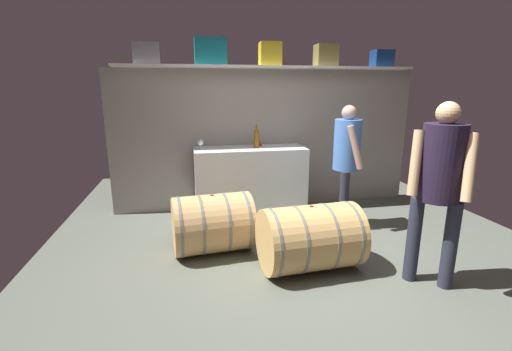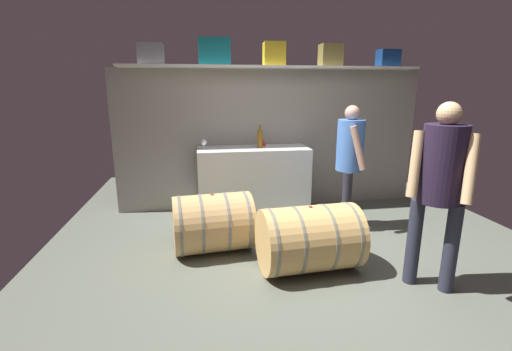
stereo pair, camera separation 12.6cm
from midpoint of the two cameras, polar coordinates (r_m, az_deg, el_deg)
name	(u,v)px [view 1 (the left image)]	position (r m, az deg, el deg)	size (l,w,h in m)	color
ground_plane	(298,250)	(4.02, 5.94, -11.97)	(5.66, 7.49, 0.02)	#54594E
back_wall_panel	(267,140)	(5.23, 1.08, 5.84)	(4.46, 0.10, 2.01)	gray
high_shelf_board	(270,67)	(5.04, 1.51, 17.17)	(4.11, 0.40, 0.03)	white
toolcase_grey	(146,54)	(4.95, -18.11, 18.29)	(0.33, 0.28, 0.26)	gray
toolcase_teal	(210,52)	(4.94, -8.19, 19.28)	(0.41, 0.26, 0.34)	#127A87
toolcase_yellow	(270,54)	(5.05, 1.53, 19.09)	(0.28, 0.28, 0.31)	yellow
toolcase_olive	(326,56)	(5.28, 10.55, 18.59)	(0.29, 0.24, 0.30)	olive
toolcase_navy	(382,59)	(5.65, 19.14, 17.47)	(0.29, 0.20, 0.24)	navy
work_cabinet	(250,181)	(4.94, -1.73, -0.94)	(1.53, 0.58, 0.95)	white
wine_bottle_amber	(257,138)	(4.84, -0.66, 6.14)	(0.07, 0.07, 0.31)	brown
wine_glass	(200,143)	(4.75, -9.78, 5.24)	(0.08, 0.08, 0.14)	white
red_funnel	(258,141)	(5.02, -0.33, 5.56)	(0.11, 0.11, 0.12)	red
wine_barrel_near	(310,238)	(3.51, 7.75, -9.98)	(0.99, 0.71, 0.66)	tan
wine_barrel_far	(212,223)	(3.87, -8.01, -7.70)	(0.89, 0.72, 0.65)	tan
winemaker_pouring	(440,177)	(3.36, 26.74, -0.21)	(0.51, 0.50, 1.64)	#282B39
visitor_tasting	(347,154)	(4.51, 13.79, 3.43)	(0.42, 0.49, 1.55)	#282833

